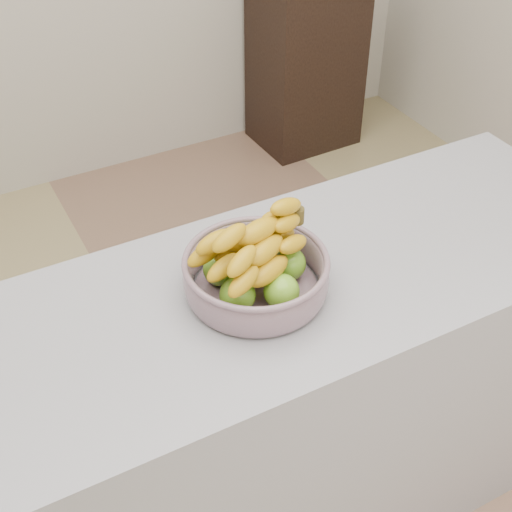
{
  "coord_description": "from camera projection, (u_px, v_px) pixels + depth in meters",
  "views": [
    {
      "loc": [
        -0.49,
        -1.12,
        1.95
      ],
      "look_at": [
        0.06,
        -0.09,
        1.0
      ],
      "focal_mm": 50.0,
      "sensor_mm": 36.0,
      "label": 1
    }
  ],
  "objects": [
    {
      "name": "counter",
      "position": [
        237.0,
        428.0,
        1.83
      ],
      "size": [
        2.0,
        0.6,
        0.9
      ],
      "primitive_type": "cube",
      "color": "gray",
      "rests_on": "ground"
    },
    {
      "name": "fruit_bowl",
      "position": [
        256.0,
        271.0,
        1.53
      ],
      "size": [
        0.32,
        0.32,
        0.19
      ],
      "rotation": [
        0.0,
        0.0,
        0.25
      ],
      "color": "#8C98A8",
      "rests_on": "counter"
    },
    {
      "name": "cabinet",
      "position": [
        306.0,
        61.0,
        3.6
      ],
      "size": [
        0.5,
        0.41,
        0.88
      ],
      "primitive_type": "cube",
      "rotation": [
        0.0,
        0.0,
        0.03
      ],
      "color": "black",
      "rests_on": "ground"
    },
    {
      "name": "ground",
      "position": [
        227.0,
        499.0,
        2.18
      ],
      "size": [
        4.0,
        4.0,
        0.0
      ],
      "primitive_type": "plane",
      "color": "#9D8D60",
      "rests_on": "ground"
    }
  ]
}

